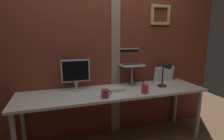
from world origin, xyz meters
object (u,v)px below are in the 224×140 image
(desk_lamp, at_px, (165,72))
(coffee_mug, at_px, (105,94))
(monitor, at_px, (76,73))
(laptop, at_px, (130,60))
(whiteboard_panel, at_px, (164,74))
(pen_cup, at_px, (145,89))

(desk_lamp, relative_size, coffee_mug, 2.72)
(monitor, xyz_separation_m, coffee_mug, (0.28, -0.39, -0.18))
(monitor, height_order, laptop, laptop)
(monitor, bearing_deg, desk_lamp, -11.79)
(coffee_mug, bearing_deg, desk_lamp, 9.90)
(monitor, bearing_deg, whiteboard_panel, 0.92)
(laptop, bearing_deg, desk_lamp, -39.91)
(desk_lamp, bearing_deg, pen_cup, -157.99)
(whiteboard_panel, relative_size, coffee_mug, 2.60)
(desk_lamp, xyz_separation_m, pen_cup, (-0.37, -0.15, -0.15))
(laptop, xyz_separation_m, coffee_mug, (-0.50, -0.46, -0.29))
(whiteboard_panel, height_order, desk_lamp, desk_lamp)
(desk_lamp, height_order, pen_cup, desk_lamp)
(monitor, relative_size, coffee_mug, 3.20)
(monitor, height_order, coffee_mug, monitor)
(pen_cup, height_order, coffee_mug, pen_cup)
(laptop, xyz_separation_m, desk_lamp, (0.37, -0.31, -0.14))
(desk_lamp, bearing_deg, whiteboard_panel, 58.88)
(monitor, relative_size, pen_cup, 2.43)
(pen_cup, xyz_separation_m, coffee_mug, (-0.49, -0.00, -0.00))
(monitor, relative_size, whiteboard_panel, 1.23)
(monitor, height_order, whiteboard_panel, monitor)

